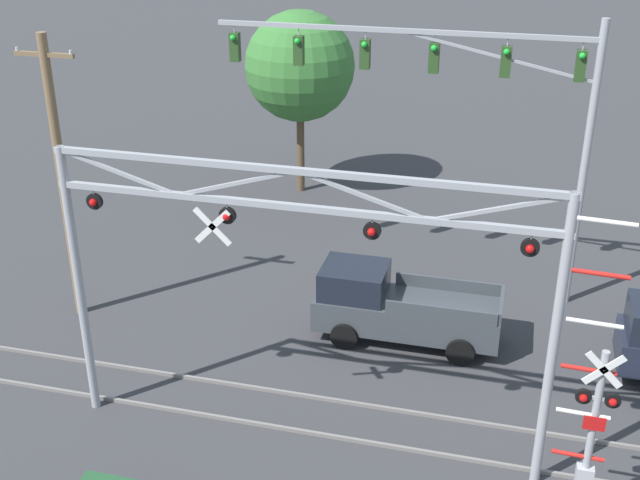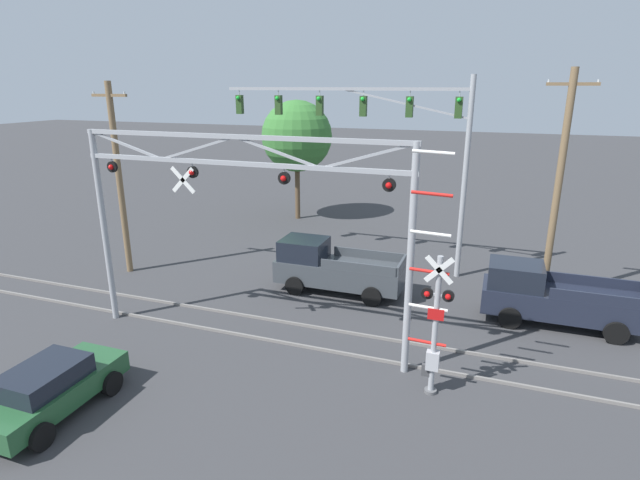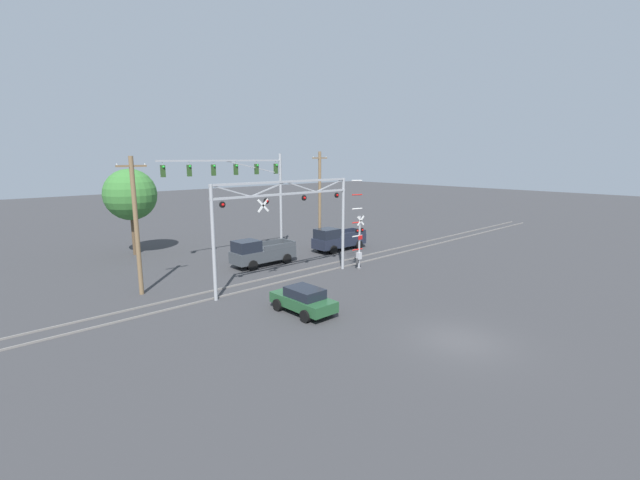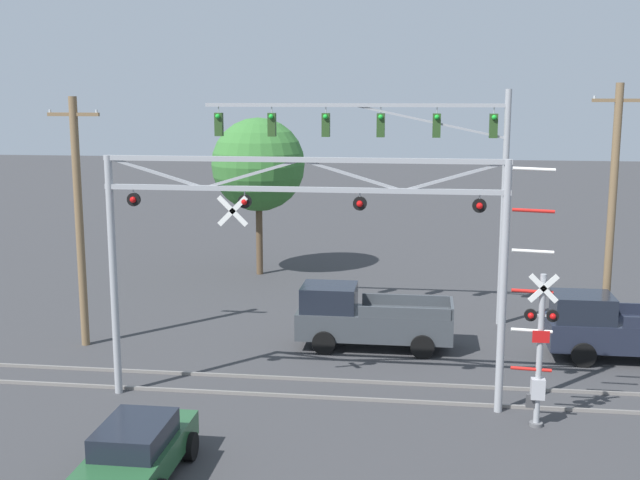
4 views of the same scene
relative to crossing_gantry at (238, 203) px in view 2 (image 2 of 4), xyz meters
name	(u,v)px [view 2 (image 2 of 4)]	position (x,y,z in m)	size (l,w,h in m)	color
rail_track_near	(249,336)	(0.01, 0.28, -4.84)	(80.00, 0.08, 0.10)	gray
rail_track_far	(267,319)	(0.01, 1.72, -4.84)	(80.00, 0.08, 0.10)	gray
crossing_gantry	(238,203)	(0.00, 0.00, 0.00)	(11.26, 0.27, 7.04)	#9EA0A5
crossing_signal_mast	(433,320)	(6.40, -0.88, -2.61)	(1.34, 0.35, 6.92)	#9EA0A5
traffic_signal_span	(394,133)	(3.10, 8.81, 1.52)	(11.52, 0.39, 8.90)	#9EA0A5
pickup_truck_lead	(332,268)	(1.44, 5.24, -3.84)	(5.36, 2.09, 2.19)	#3D4247
pickup_truck_following	(552,297)	(9.97, 5.06, -3.84)	(5.49, 2.09, 2.19)	#1E2333
sedan_waiting	(50,388)	(-2.98, -5.25, -4.12)	(1.96, 3.99, 1.47)	#23512D
utility_pole_left	(119,178)	(-8.39, 4.27, -0.42)	(1.80, 0.28, 8.65)	brown
utility_pole_right	(558,187)	(9.91, 7.39, -0.19)	(1.80, 0.28, 9.10)	brown
background_tree_beyond_span	(297,136)	(-4.56, 16.10, 0.47)	(4.48, 4.48, 7.61)	brown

